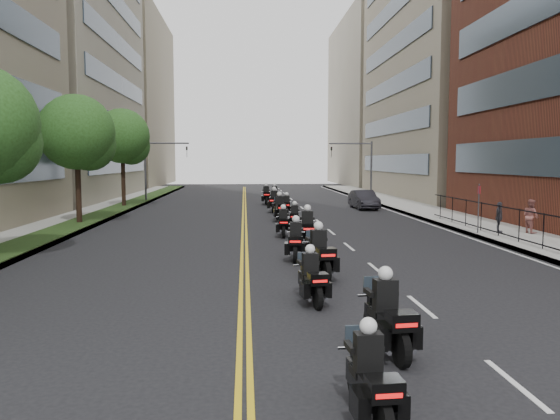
# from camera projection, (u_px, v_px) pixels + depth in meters

# --- Properties ---
(ground) EXTENTS (160.00, 160.00, 0.00)m
(ground) POSITION_uv_depth(u_px,v_px,m) (331.00, 389.00, 9.16)
(ground) COLOR black
(ground) RESTS_ON ground
(sidewalk_right) EXTENTS (4.00, 90.00, 0.15)m
(sidewalk_right) POSITION_uv_depth(u_px,v_px,m) (455.00, 219.00, 34.78)
(sidewalk_right) COLOR gray
(sidewalk_right) RESTS_ON ground
(sidewalk_left) EXTENTS (4.00, 90.00, 0.15)m
(sidewalk_left) POSITION_uv_depth(u_px,v_px,m) (71.00, 222.00, 33.22)
(sidewalk_left) COLOR gray
(sidewalk_left) RESTS_ON ground
(grass_strip) EXTENTS (2.00, 90.00, 0.04)m
(grass_strip) POSITION_uv_depth(u_px,v_px,m) (84.00, 221.00, 33.27)
(grass_strip) COLOR #1C3513
(grass_strip) RESTS_ON sidewalk_left
(building_right_tan) EXTENTS (15.11, 28.00, 30.00)m
(building_right_tan) POSITION_uv_depth(u_px,v_px,m) (463.00, 53.00, 56.89)
(building_right_tan) COLOR gray
(building_right_tan) RESTS_ON ground
(building_right_far) EXTENTS (15.00, 28.00, 26.00)m
(building_right_far) POSITION_uv_depth(u_px,v_px,m) (388.00, 103.00, 86.89)
(building_right_far) COLOR gray
(building_right_far) RESTS_ON ground
(building_left_mid) EXTENTS (16.11, 28.00, 34.00)m
(building_left_mid) POSITION_uv_depth(u_px,v_px,m) (36.00, 27.00, 53.89)
(building_left_mid) COLOR gray
(building_left_mid) RESTS_ON ground
(building_left_far) EXTENTS (16.00, 28.00, 26.00)m
(building_left_far) POSITION_uv_depth(u_px,v_px,m) (110.00, 101.00, 84.07)
(building_left_far) COLOR gray
(building_left_far) RESTS_ON ground
(iron_fence) EXTENTS (0.05, 28.00, 1.50)m
(iron_fence) POSITION_uv_depth(u_px,v_px,m) (557.00, 234.00, 21.72)
(iron_fence) COLOR black
(iron_fence) RESTS_ON sidewalk_right
(street_trees) EXTENTS (4.40, 38.40, 7.98)m
(street_trees) POSITION_uv_depth(u_px,v_px,m) (46.00, 134.00, 26.47)
(street_trees) COLOR #331F16
(street_trees) RESTS_ON ground
(traffic_signal_right) EXTENTS (4.09, 0.20, 5.60)m
(traffic_signal_right) POSITION_uv_depth(u_px,v_px,m) (361.00, 162.00, 51.18)
(traffic_signal_right) COLOR #3F3F44
(traffic_signal_right) RESTS_ON ground
(traffic_signal_left) EXTENTS (4.09, 0.20, 5.60)m
(traffic_signal_left) POSITION_uv_depth(u_px,v_px,m) (156.00, 162.00, 49.95)
(traffic_signal_left) COLOR #3F3F44
(traffic_signal_left) RESTS_ON ground
(motorcycle_0) EXTENTS (0.52, 2.08, 1.54)m
(motorcycle_0) POSITION_uv_depth(u_px,v_px,m) (370.00, 382.00, 7.98)
(motorcycle_0) COLOR black
(motorcycle_0) RESTS_ON ground
(motorcycle_1) EXTENTS (0.66, 2.36, 1.74)m
(motorcycle_1) POSITION_uv_depth(u_px,v_px,m) (387.00, 320.00, 10.79)
(motorcycle_1) COLOR black
(motorcycle_1) RESTS_ON ground
(motorcycle_2) EXTENTS (0.65, 2.14, 1.58)m
(motorcycle_2) POSITION_uv_depth(u_px,v_px,m) (311.00, 280.00, 14.64)
(motorcycle_2) COLOR black
(motorcycle_2) RESTS_ON ground
(motorcycle_3) EXTENTS (0.75, 2.51, 1.85)m
(motorcycle_3) POSITION_uv_depth(u_px,v_px,m) (320.00, 256.00, 17.76)
(motorcycle_3) COLOR black
(motorcycle_3) RESTS_ON ground
(motorcycle_4) EXTENTS (0.67, 2.33, 1.72)m
(motorcycle_4) POSITION_uv_depth(u_px,v_px,m) (296.00, 243.00, 20.99)
(motorcycle_4) COLOR black
(motorcycle_4) RESTS_ON ground
(motorcycle_5) EXTENTS (0.64, 2.56, 1.88)m
(motorcycle_5) POSITION_uv_depth(u_px,v_px,m) (308.00, 230.00, 24.10)
(motorcycle_5) COLOR black
(motorcycle_5) RESTS_ON ground
(motorcycle_6) EXTENTS (0.52, 2.19, 1.61)m
(motorcycle_6) POSITION_uv_depth(u_px,v_px,m) (283.00, 224.00, 27.51)
(motorcycle_6) COLOR black
(motorcycle_6) RESTS_ON ground
(motorcycle_7) EXTENTS (0.61, 2.11, 1.56)m
(motorcycle_7) POSITION_uv_depth(u_px,v_px,m) (295.00, 218.00, 30.51)
(motorcycle_7) COLOR black
(motorcycle_7) RESTS_ON ground
(motorcycle_8) EXTENTS (0.66, 2.52, 1.86)m
(motorcycle_8) POSITION_uv_depth(u_px,v_px,m) (280.00, 210.00, 34.43)
(motorcycle_8) COLOR black
(motorcycle_8) RESTS_ON ground
(motorcycle_9) EXTENTS (0.59, 2.21, 1.63)m
(motorcycle_9) POSITION_uv_depth(u_px,v_px,m) (286.00, 206.00, 37.77)
(motorcycle_9) COLOR black
(motorcycle_9) RESTS_ON ground
(motorcycle_10) EXTENTS (0.75, 2.55, 1.88)m
(motorcycle_10) POSITION_uv_depth(u_px,v_px,m) (274.00, 202.00, 40.40)
(motorcycle_10) COLOR black
(motorcycle_10) RESTS_ON ground
(motorcycle_11) EXTENTS (0.56, 2.10, 1.55)m
(motorcycle_11) POSITION_uv_depth(u_px,v_px,m) (276.00, 200.00, 44.24)
(motorcycle_11) COLOR black
(motorcycle_11) RESTS_ON ground
(motorcycle_12) EXTENTS (0.58, 2.54, 1.88)m
(motorcycle_12) POSITION_uv_depth(u_px,v_px,m) (266.00, 196.00, 47.17)
(motorcycle_12) COLOR black
(motorcycle_12) RESTS_ON ground
(motorcycle_13) EXTENTS (0.68, 2.29, 1.70)m
(motorcycle_13) POSITION_uv_depth(u_px,v_px,m) (275.00, 194.00, 50.91)
(motorcycle_13) COLOR black
(motorcycle_13) RESTS_ON ground
(parked_sedan) EXTENTS (1.76, 4.55, 1.48)m
(parked_sedan) POSITION_uv_depth(u_px,v_px,m) (364.00, 200.00, 43.14)
(parked_sedan) COLOR black
(parked_sedan) RESTS_ON ground
(pedestrian_b) EXTENTS (0.79, 0.94, 1.73)m
(pedestrian_b) POSITION_uv_depth(u_px,v_px,m) (531.00, 216.00, 27.61)
(pedestrian_b) COLOR #995953
(pedestrian_b) RESTS_ON sidewalk_right
(pedestrian_c) EXTENTS (0.74, 1.00, 1.58)m
(pedestrian_c) POSITION_uv_depth(u_px,v_px,m) (499.00, 217.00, 27.76)
(pedestrian_c) COLOR #3A3940
(pedestrian_c) RESTS_ON sidewalk_right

